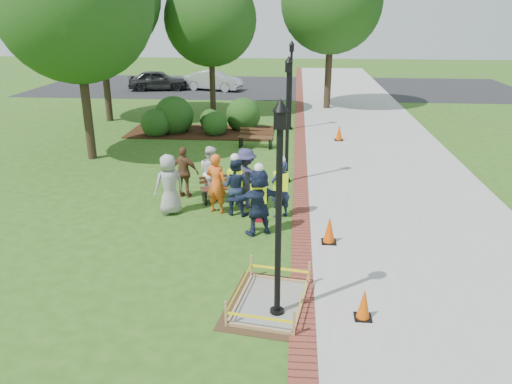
# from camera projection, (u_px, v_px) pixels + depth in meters

# --- Properties ---
(ground) EXTENTS (100.00, 100.00, 0.00)m
(ground) POSITION_uv_depth(u_px,v_px,m) (233.00, 244.00, 12.76)
(ground) COLOR #285116
(ground) RESTS_ON ground
(sidewalk) EXTENTS (6.00, 60.00, 0.02)m
(sidewalk) POSITION_uv_depth(u_px,v_px,m) (375.00, 146.00, 21.73)
(sidewalk) COLOR #9E9E99
(sidewalk) RESTS_ON ground
(brick_edging) EXTENTS (0.50, 60.00, 0.03)m
(brick_edging) POSITION_uv_depth(u_px,v_px,m) (300.00, 145.00, 21.97)
(brick_edging) COLOR maroon
(brick_edging) RESTS_ON ground
(mulch_bed) EXTENTS (7.00, 3.00, 0.05)m
(mulch_bed) POSITION_uv_depth(u_px,v_px,m) (202.00, 132.00, 24.20)
(mulch_bed) COLOR #381E0F
(mulch_bed) RESTS_ON ground
(parking_lot) EXTENTS (36.00, 12.00, 0.01)m
(parking_lot) POSITION_uv_depth(u_px,v_px,m) (276.00, 87.00, 38.00)
(parking_lot) COLOR black
(parking_lot) RESTS_ON ground
(wet_concrete_pad) EXTENTS (2.05, 2.55, 0.55)m
(wet_concrete_pad) POSITION_uv_depth(u_px,v_px,m) (270.00, 294.00, 10.12)
(wet_concrete_pad) COLOR #47331E
(wet_concrete_pad) RESTS_ON ground
(bench_near) EXTENTS (1.54, 0.99, 0.79)m
(bench_near) POSITION_uv_depth(u_px,v_px,m) (224.00, 193.00, 15.56)
(bench_near) COLOR #5B2E1F
(bench_near) RESTS_ON ground
(bench_far) EXTENTS (1.56, 0.71, 0.81)m
(bench_far) POSITION_uv_depth(u_px,v_px,m) (256.00, 142.00, 21.51)
(bench_far) COLOR brown
(bench_far) RESTS_ON ground
(cone_front) EXTENTS (0.34, 0.34, 0.66)m
(cone_front) POSITION_uv_depth(u_px,v_px,m) (364.00, 305.00, 9.60)
(cone_front) COLOR black
(cone_front) RESTS_ON ground
(cone_back) EXTENTS (0.37, 0.37, 0.74)m
(cone_back) POSITION_uv_depth(u_px,v_px,m) (329.00, 230.00, 12.71)
(cone_back) COLOR black
(cone_back) RESTS_ON ground
(cone_far) EXTENTS (0.38, 0.38, 0.75)m
(cone_far) POSITION_uv_depth(u_px,v_px,m) (339.00, 133.00, 22.58)
(cone_far) COLOR black
(cone_far) RESTS_ON ground
(toolbox) EXTENTS (0.36, 0.20, 0.18)m
(toolbox) POSITION_uv_depth(u_px,v_px,m) (259.00, 218.00, 14.11)
(toolbox) COLOR #B10D26
(toolbox) RESTS_ON ground
(lamp_near) EXTENTS (0.28, 0.28, 4.26)m
(lamp_near) POSITION_uv_depth(u_px,v_px,m) (279.00, 197.00, 9.00)
(lamp_near) COLOR black
(lamp_near) RESTS_ON ground
(lamp_mid) EXTENTS (0.28, 0.28, 4.26)m
(lamp_mid) POSITION_uv_depth(u_px,v_px,m) (288.00, 111.00, 16.48)
(lamp_mid) COLOR black
(lamp_mid) RESTS_ON ground
(lamp_far) EXTENTS (0.28, 0.28, 4.26)m
(lamp_far) POSITION_uv_depth(u_px,v_px,m) (291.00, 79.00, 23.96)
(lamp_far) COLOR black
(lamp_far) RESTS_ON ground
(tree_left) EXTENTS (5.70, 5.70, 8.67)m
(tree_left) POSITION_uv_depth(u_px,v_px,m) (75.00, 4.00, 18.03)
(tree_left) COLOR #3D2D1E
(tree_left) RESTS_ON ground
(tree_back) EXTENTS (4.94, 4.94, 7.56)m
(tree_back) POSITION_uv_depth(u_px,v_px,m) (211.00, 20.00, 26.61)
(tree_back) COLOR #3D2D1E
(tree_back) RESTS_ON ground
(tree_right) EXTENTS (5.71, 5.71, 8.84)m
(tree_right) POSITION_uv_depth(u_px,v_px,m) (332.00, 2.00, 28.00)
(tree_right) COLOR #3D2D1E
(tree_right) RESTS_ON ground
(shrub_a) EXTENTS (1.38, 1.38, 1.38)m
(shrub_a) POSITION_uv_depth(u_px,v_px,m) (157.00, 136.00, 23.59)
(shrub_a) COLOR #1F4212
(shrub_a) RESTS_ON ground
(shrub_b) EXTENTS (1.89, 1.89, 1.89)m
(shrub_b) POSITION_uv_depth(u_px,v_px,m) (175.00, 132.00, 24.23)
(shrub_b) COLOR #1F4212
(shrub_b) RESTS_ON ground
(shrub_c) EXTENTS (1.19, 1.19, 1.19)m
(shrub_c) POSITION_uv_depth(u_px,v_px,m) (215.00, 135.00, 23.73)
(shrub_c) COLOR #1F4212
(shrub_c) RESTS_ON ground
(shrub_d) EXTENTS (1.70, 1.70, 1.70)m
(shrub_d) POSITION_uv_depth(u_px,v_px,m) (243.00, 130.00, 24.78)
(shrub_d) COLOR #1F4212
(shrub_d) RESTS_ON ground
(shrub_e) EXTENTS (1.05, 1.05, 1.05)m
(shrub_e) POSITION_uv_depth(u_px,v_px,m) (211.00, 128.00, 25.02)
(shrub_e) COLOR #1F4212
(shrub_e) RESTS_ON ground
(casual_person_a) EXTENTS (0.68, 0.62, 1.78)m
(casual_person_a) POSITION_uv_depth(u_px,v_px,m) (169.00, 184.00, 14.40)
(casual_person_a) COLOR #9A9A9A
(casual_person_a) RESTS_ON ground
(casual_person_b) EXTENTS (0.66, 0.54, 1.78)m
(casual_person_b) POSITION_uv_depth(u_px,v_px,m) (216.00, 184.00, 14.48)
(casual_person_b) COLOR #ED5B1B
(casual_person_b) RESTS_ON ground
(casual_person_c) EXTENTS (0.63, 0.61, 1.68)m
(casual_person_c) POSITION_uv_depth(u_px,v_px,m) (211.00, 172.00, 15.64)
(casual_person_c) COLOR silver
(casual_person_c) RESTS_ON ground
(casual_person_d) EXTENTS (0.58, 0.44, 1.64)m
(casual_person_d) POSITION_uv_depth(u_px,v_px,m) (184.00, 172.00, 15.68)
(casual_person_d) COLOR brown
(casual_person_d) RESTS_ON ground
(casual_person_e) EXTENTS (0.68, 0.58, 1.82)m
(casual_person_e) POSITION_uv_depth(u_px,v_px,m) (246.00, 178.00, 14.85)
(casual_person_e) COLOR #302E51
(casual_person_e) RESTS_ON ground
(hivis_worker_a) EXTENTS (0.68, 0.58, 1.97)m
(hivis_worker_a) POSITION_uv_depth(u_px,v_px,m) (259.00, 200.00, 13.04)
(hivis_worker_a) COLOR #161D3B
(hivis_worker_a) RESTS_ON ground
(hivis_worker_b) EXTENTS (0.64, 0.58, 1.84)m
(hivis_worker_b) POSITION_uv_depth(u_px,v_px,m) (281.00, 187.00, 14.14)
(hivis_worker_b) COLOR #1B2D46
(hivis_worker_b) RESTS_ON ground
(hivis_worker_c) EXTENTS (0.61, 0.46, 1.84)m
(hivis_worker_c) POSITION_uv_depth(u_px,v_px,m) (235.00, 184.00, 14.33)
(hivis_worker_c) COLOR #1A2E44
(hivis_worker_c) RESTS_ON ground
(parked_car_a) EXTENTS (2.92, 5.12, 1.57)m
(parked_car_a) POSITION_uv_depth(u_px,v_px,m) (159.00, 90.00, 36.59)
(parked_car_a) COLOR #27282A
(parked_car_a) RESTS_ON ground
(parked_car_b) EXTENTS (3.14, 5.00, 1.51)m
(parked_car_b) POSITION_uv_depth(u_px,v_px,m) (214.00, 90.00, 36.56)
(parked_car_b) COLOR #BAB9BF
(parked_car_b) RESTS_ON ground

